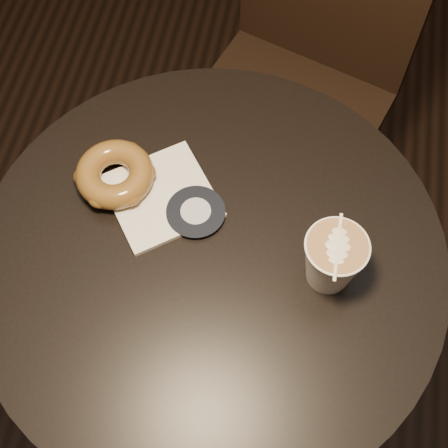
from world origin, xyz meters
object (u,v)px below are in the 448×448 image
(chair, at_px, (307,53))
(pastry_bag, at_px, (161,196))
(cafe_table, at_px, (213,300))
(doughnut, at_px, (115,174))
(latte_cup, at_px, (332,261))

(chair, relative_size, pastry_bag, 6.78)
(cafe_table, relative_size, chair, 0.74)
(doughnut, bearing_deg, chair, 62.10)
(doughnut, bearing_deg, pastry_bag, -9.64)
(pastry_bag, bearing_deg, chair, 32.96)
(pastry_bag, bearing_deg, doughnut, 133.70)
(cafe_table, distance_m, doughnut, 0.29)
(doughnut, bearing_deg, cafe_table, -28.36)
(pastry_bag, relative_size, latte_cup, 1.54)
(chair, xyz_separation_m, pastry_bag, (-0.19, -0.51, 0.19))
(chair, bearing_deg, pastry_bag, -91.35)
(chair, height_order, pastry_bag, chair)
(chair, distance_m, doughnut, 0.60)
(latte_cup, bearing_deg, doughnut, 164.19)
(cafe_table, xyz_separation_m, doughnut, (-0.16, 0.09, 0.23))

